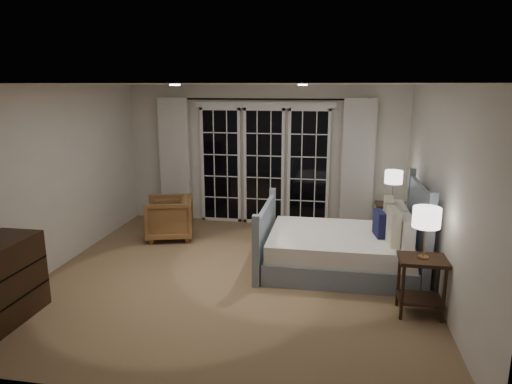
% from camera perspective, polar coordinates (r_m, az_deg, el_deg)
% --- Properties ---
extents(floor, '(5.00, 5.00, 0.00)m').
position_cam_1_polar(floor, '(6.21, -2.59, -10.40)').
color(floor, olive).
rests_on(floor, ground).
extents(ceiling, '(5.00, 5.00, 0.00)m').
position_cam_1_polar(ceiling, '(5.69, -2.86, 13.33)').
color(ceiling, white).
rests_on(ceiling, wall_back).
extents(wall_left, '(0.02, 5.00, 2.50)m').
position_cam_1_polar(wall_left, '(6.81, -23.74, 1.62)').
color(wall_left, beige).
rests_on(wall_left, floor).
extents(wall_right, '(0.02, 5.00, 2.50)m').
position_cam_1_polar(wall_right, '(5.83, 22.04, -0.02)').
color(wall_right, beige).
rests_on(wall_right, floor).
extents(wall_back, '(5.00, 0.02, 2.50)m').
position_cam_1_polar(wall_back, '(8.24, 1.04, 4.59)').
color(wall_back, beige).
rests_on(wall_back, floor).
extents(wall_front, '(5.00, 0.02, 2.50)m').
position_cam_1_polar(wall_front, '(3.52, -11.60, -7.64)').
color(wall_front, beige).
rests_on(wall_front, floor).
extents(french_doors, '(2.50, 0.04, 2.20)m').
position_cam_1_polar(french_doors, '(8.23, 0.99, 3.44)').
color(french_doors, black).
rests_on(french_doors, wall_back).
extents(curtain_rod, '(3.50, 0.03, 0.03)m').
position_cam_1_polar(curtain_rod, '(8.05, 0.96, 11.53)').
color(curtain_rod, black).
rests_on(curtain_rod, wall_back).
extents(curtain_left, '(0.55, 0.10, 2.25)m').
position_cam_1_polar(curtain_left, '(8.55, -10.11, 4.02)').
color(curtain_left, silver).
rests_on(curtain_left, curtain_rod).
extents(curtain_right, '(0.55, 0.10, 2.25)m').
position_cam_1_polar(curtain_right, '(8.06, 12.60, 3.35)').
color(curtain_right, silver).
rests_on(curtain_right, curtain_rod).
extents(downlight_a, '(0.12, 0.12, 0.01)m').
position_cam_1_polar(downlight_a, '(6.17, 5.87, 13.18)').
color(downlight_a, white).
rests_on(downlight_a, ceiling).
extents(downlight_b, '(0.12, 0.12, 0.01)m').
position_cam_1_polar(downlight_b, '(5.47, -10.11, 13.05)').
color(downlight_b, white).
rests_on(downlight_b, ceiling).
extents(bed, '(2.10, 1.50, 1.22)m').
position_cam_1_polar(bed, '(6.41, 10.90, -6.86)').
color(bed, gray).
rests_on(bed, floor).
extents(nightstand_left, '(0.51, 0.41, 0.66)m').
position_cam_1_polar(nightstand_left, '(5.39, 19.96, -9.99)').
color(nightstand_left, '#331B11').
rests_on(nightstand_left, floor).
extents(nightstand_right, '(0.49, 0.40, 0.64)m').
position_cam_1_polar(nightstand_right, '(7.64, 16.51, -3.02)').
color(nightstand_right, '#331B11').
rests_on(nightstand_right, floor).
extents(lamp_left, '(0.29, 0.29, 0.57)m').
position_cam_1_polar(lamp_left, '(5.17, 20.55, -3.07)').
color(lamp_left, '#B78549').
rests_on(lamp_left, nightstand_left).
extents(lamp_right, '(0.28, 0.28, 0.54)m').
position_cam_1_polar(lamp_right, '(7.49, 16.83, 1.74)').
color(lamp_right, '#B78549').
rests_on(lamp_right, nightstand_right).
extents(armchair, '(0.93, 0.92, 0.69)m').
position_cam_1_polar(armchair, '(7.69, -10.79, -3.19)').
color(armchair, brown).
rests_on(armchair, floor).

